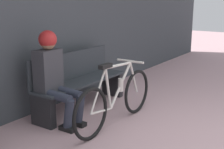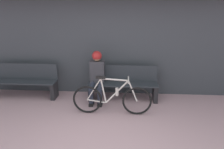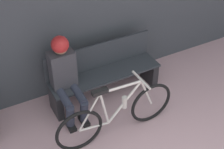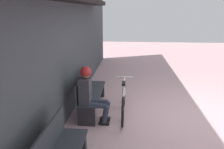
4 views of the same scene
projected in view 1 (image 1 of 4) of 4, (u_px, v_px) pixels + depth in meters
The scene contains 3 objects.
park_bench_near at pixel (79, 83), 4.58m from camera, with size 1.67×0.42×0.83m.
bicycle at pixel (116, 99), 3.99m from camera, with size 1.68×0.40×0.85m.
person_seated at pixel (53, 72), 3.95m from camera, with size 0.34×0.62×1.22m.
Camera 1 is at (-3.08, -0.60, 1.62)m, focal length 50.00 mm.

